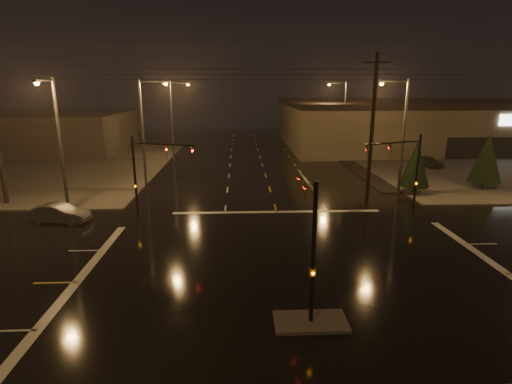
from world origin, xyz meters
TOP-DOWN VIEW (x-y plane):
  - ground at (0.00, 0.00)m, footprint 140.00×140.00m
  - sidewalk_ne at (30.00, 30.00)m, footprint 36.00×36.00m
  - sidewalk_nw at (-30.00, 30.00)m, footprint 36.00×36.00m
  - median_island at (0.00, -4.00)m, footprint 3.00×1.60m
  - stop_bar_far at (0.00, 11.00)m, footprint 16.00×0.50m
  - retail_building at (35.00, 45.99)m, footprint 60.20×28.30m
  - commercial_block at (-35.00, 42.00)m, footprint 30.00×18.00m
  - signal_mast_median at (0.00, -3.07)m, footprint 0.25×4.59m
  - signal_mast_ne at (9.50, 10.14)m, footprint 4.84×1.86m
  - signal_mast_nw at (-9.50, 10.14)m, footprint 4.84×1.86m
  - streetlight_1 at (-11.18, 18.00)m, footprint 2.77×0.32m
  - streetlight_2 at (-11.18, 34.00)m, footprint 2.77×0.32m
  - streetlight_3 at (11.18, 16.00)m, footprint 2.77×0.32m
  - streetlight_4 at (11.18, 36.00)m, footprint 2.77×0.32m
  - streetlight_5 at (-16.00, 11.18)m, footprint 0.32×2.77m
  - utility_pole_1 at (8.00, 14.00)m, footprint 2.20×0.32m
  - conifer_0 at (12.84, 15.93)m, footprint 2.59×2.59m
  - conifer_1 at (20.19, 17.41)m, footprint 2.89×2.89m
  - car_parked at (19.70, 27.72)m, footprint 2.68×4.30m
  - car_crossing at (-15.68, 9.20)m, footprint 4.31×2.01m

SIDE VIEW (x-z plane):
  - ground at x=0.00m, z-range 0.00..0.00m
  - stop_bar_far at x=0.00m, z-range 0.00..0.01m
  - sidewalk_ne at x=30.00m, z-range 0.00..0.12m
  - sidewalk_nw at x=-30.00m, z-range 0.00..0.12m
  - median_island at x=0.00m, z-range 0.00..0.15m
  - car_parked at x=19.70m, z-range 0.00..1.37m
  - car_crossing at x=-15.68m, z-range 0.00..1.37m
  - conifer_0 at x=12.84m, z-range 0.35..5.10m
  - commercial_block at x=-35.00m, z-range 0.00..5.60m
  - conifer_1 at x=20.19m, z-range 0.35..5.56m
  - signal_mast_median at x=0.00m, z-range 0.75..6.75m
  - signal_mast_ne at x=9.50m, z-range 0.79..6.79m
  - signal_mast_nw at x=-9.50m, z-range 0.79..6.79m
  - retail_building at x=35.00m, z-range 0.24..7.44m
  - streetlight_1 at x=-11.18m, z-range 0.80..10.80m
  - streetlight_2 at x=-11.18m, z-range 0.80..10.80m
  - streetlight_3 at x=11.18m, z-range 0.80..10.80m
  - streetlight_4 at x=11.18m, z-range 0.80..10.80m
  - streetlight_5 at x=-16.00m, z-range 0.80..10.80m
  - utility_pole_1 at x=8.00m, z-range 0.13..12.13m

